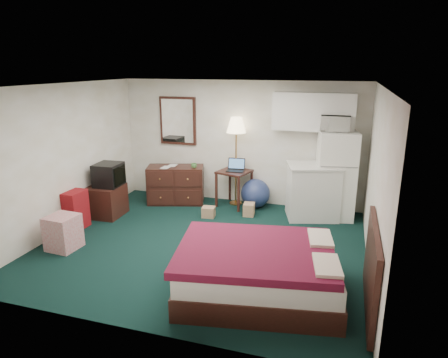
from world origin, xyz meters
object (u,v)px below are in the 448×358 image
(kitchen_counter, at_px, (312,192))
(suitcase, at_px, (76,210))
(dresser, at_px, (176,185))
(floor_lamp, at_px, (236,162))
(desk, at_px, (234,188))
(bed, at_px, (259,272))
(fridge, at_px, (335,175))
(tv_stand, at_px, (106,201))

(kitchen_counter, xyz_separation_m, suitcase, (-3.90, -1.76, -0.15))
(dresser, bearing_deg, kitchen_counter, -17.10)
(floor_lamp, relative_size, kitchen_counter, 1.81)
(kitchen_counter, bearing_deg, suitcase, -171.32)
(kitchen_counter, bearing_deg, dresser, 164.00)
(floor_lamp, height_order, desk, floor_lamp)
(desk, bearing_deg, dresser, -156.15)
(dresser, bearing_deg, bed, -67.12)
(kitchen_counter, relative_size, suitcase, 1.45)
(desk, xyz_separation_m, fridge, (1.96, -0.05, 0.45))
(floor_lamp, bearing_deg, desk, -90.50)
(dresser, height_order, kitchen_counter, kitchen_counter)
(dresser, relative_size, tv_stand, 1.78)
(bed, height_order, tv_stand, bed)
(desk, height_order, fridge, fridge)
(kitchen_counter, bearing_deg, fridge, 5.13)
(bed, bearing_deg, floor_lamp, 100.55)
(dresser, distance_m, suitcase, 2.10)
(tv_stand, bearing_deg, suitcase, -104.17)
(dresser, relative_size, fridge, 0.70)
(fridge, bearing_deg, suitcase, -165.89)
(dresser, bearing_deg, tv_stand, -148.61)
(floor_lamp, xyz_separation_m, fridge, (1.96, -0.17, -0.08))
(fridge, bearing_deg, desk, 168.66)
(fridge, height_order, suitcase, fridge)
(kitchen_counter, relative_size, tv_stand, 1.54)
(bed, height_order, suitcase, suitcase)
(kitchen_counter, height_order, bed, kitchen_counter)
(floor_lamp, xyz_separation_m, bed, (1.18, -3.19, -0.59))
(desk, distance_m, tv_stand, 2.51)
(suitcase, bearing_deg, tv_stand, 79.62)
(desk, height_order, kitchen_counter, kitchen_counter)
(floor_lamp, bearing_deg, fridge, -4.96)
(tv_stand, bearing_deg, desk, 27.79)
(floor_lamp, xyz_separation_m, kitchen_counter, (1.58, -0.32, -0.40))
(kitchen_counter, bearing_deg, floor_lamp, 153.06)
(bed, bearing_deg, tv_stand, 141.83)
(tv_stand, height_order, suitcase, suitcase)
(kitchen_counter, distance_m, suitcase, 4.29)
(fridge, xyz_separation_m, tv_stand, (-4.14, -1.20, -0.52))
(dresser, relative_size, desk, 1.54)
(floor_lamp, distance_m, suitcase, 3.17)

